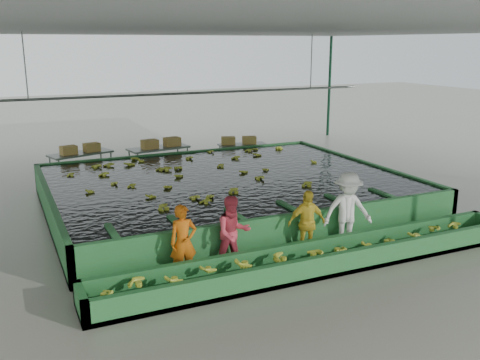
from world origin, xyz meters
name	(u,v)px	position (x,y,z in m)	size (l,w,h in m)	color
ground	(248,220)	(0.00, 0.00, 0.00)	(80.00, 80.00, 0.00)	gray
shed_roof	(248,29)	(0.00, 0.00, 5.00)	(20.00, 22.00, 0.04)	gray
shed_posts	(248,129)	(0.00, 0.00, 2.50)	(20.00, 22.00, 5.00)	#0D311D
flotation_tank	(226,190)	(0.00, 1.50, 0.45)	(10.00, 8.00, 0.90)	#25672F
tank_water	(226,177)	(0.00, 1.50, 0.85)	(9.70, 7.70, 0.00)	black
sorting_trough	(321,258)	(0.00, -3.60, 0.25)	(10.00, 1.00, 0.50)	#25672F
cableway_rail	(185,93)	(0.00, 5.00, 3.00)	(0.08, 0.08, 14.00)	#59605B
rail_hanger_left	(25,66)	(-5.00, 5.00, 4.00)	(0.04, 0.04, 2.00)	#59605B
rail_hanger_right	(311,61)	(5.00, 5.00, 4.00)	(0.04, 0.04, 2.00)	#59605B
worker_a	(183,242)	(-2.77, -2.80, 0.77)	(0.57, 0.37, 1.55)	#C4580D
worker_b	(233,233)	(-1.67, -2.80, 0.80)	(0.78, 0.61, 1.60)	#CD3A4A
worker_c	(307,223)	(0.13, -2.80, 0.76)	(0.89, 0.37, 1.52)	yellow
worker_d	(348,211)	(1.23, -2.80, 0.91)	(1.17, 0.68, 1.81)	white
packing_table_left	(81,166)	(-3.40, 6.41, 0.48)	(2.13, 0.85, 0.97)	#59605B
packing_table_mid	(159,161)	(-0.69, 6.13, 0.50)	(2.18, 0.87, 0.99)	#59605B
packing_table_right	(243,155)	(2.70, 6.16, 0.42)	(1.85, 0.74, 0.84)	#59605B
box_stack_left	(81,153)	(-3.40, 6.36, 0.97)	(1.36, 0.38, 0.29)	olive
box_stack_mid	(161,147)	(-0.59, 6.10, 1.00)	(1.45, 0.40, 0.31)	olive
box_stack_right	(239,144)	(2.57, 6.22, 0.84)	(1.34, 0.37, 0.29)	olive
floating_bananas	(216,171)	(0.00, 2.30, 0.85)	(9.28, 6.32, 0.13)	#A0AE29
trough_bananas	(321,251)	(0.00, -3.60, 0.40)	(8.42, 0.56, 0.11)	#A0AE29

